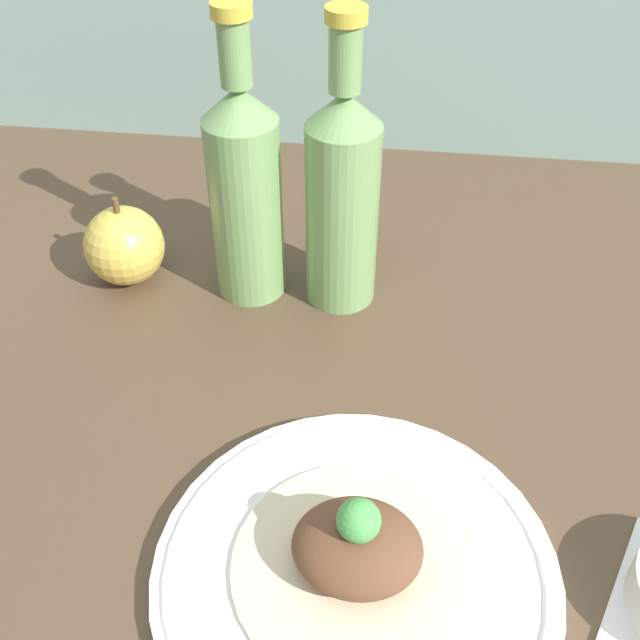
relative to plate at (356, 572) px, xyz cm
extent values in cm
cube|color=brown|center=(-3.31, 11.56, -2.90)|extent=(180.00, 110.00, 4.00)
cylinder|color=white|center=(0.00, 0.00, -0.19)|extent=(28.77, 28.77, 1.41)
torus|color=white|center=(0.00, 0.00, 0.30)|extent=(27.46, 27.46, 0.99)
cylinder|color=beige|center=(0.00, 0.00, 0.71)|extent=(17.59, 17.59, 0.40)
ellipsoid|color=brown|center=(0.00, 0.00, 3.16)|extent=(9.01, 7.66, 4.50)
sphere|color=#4CA34C|center=(0.00, 0.00, 6.31)|extent=(2.99, 2.99, 2.99)
cylinder|color=#729E5B|center=(-13.75, 32.05, 8.51)|extent=(7.04, 7.04, 18.82)
cone|color=#729E5B|center=(-13.75, 32.05, 19.51)|extent=(7.04, 7.04, 3.17)
cylinder|color=#729E5B|center=(-13.75, 32.05, 23.98)|extent=(2.82, 2.82, 5.78)
cylinder|color=gold|center=(-13.75, 32.05, 27.47)|extent=(3.52, 3.52, 1.20)
cylinder|color=#729E5B|center=(-4.47, 32.05, 8.51)|extent=(7.04, 7.04, 18.82)
cone|color=#729E5B|center=(-4.47, 32.05, 19.51)|extent=(7.04, 7.04, 3.17)
cylinder|color=#729E5B|center=(-4.47, 32.05, 23.98)|extent=(2.82, 2.82, 5.78)
cylinder|color=gold|center=(-4.47, 32.05, 27.47)|extent=(3.52, 3.52, 1.20)
sphere|color=gold|center=(-26.88, 31.88, 3.22)|extent=(8.25, 8.25, 8.25)
cylinder|color=brown|center=(-26.88, 31.88, 8.00)|extent=(0.66, 0.66, 1.86)
camera|label=1|loc=(1.00, -28.11, 48.15)|focal=42.00mm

